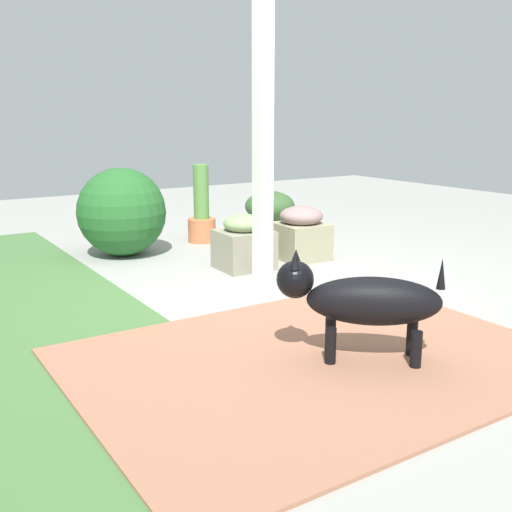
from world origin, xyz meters
name	(u,v)px	position (x,y,z in m)	size (l,w,h in m)	color
ground_plane	(287,289)	(0.00, 0.00, 0.00)	(12.00, 12.00, 0.00)	#989892
brick_path	(317,359)	(-1.13, 0.62, 0.01)	(1.80, 2.40, 0.02)	#9D674D
porch_pillar	(263,132)	(0.24, 0.05, 1.10)	(0.11, 0.11, 2.21)	white
stone_planter_nearest	(301,233)	(0.71, -0.65, 0.22)	(0.44, 0.42, 0.46)	gray
stone_planter_near	(244,243)	(0.68, -0.06, 0.21)	(0.40, 0.43, 0.45)	gray
round_shrub	(122,212)	(1.67, 0.59, 0.39)	(0.78, 0.78, 0.78)	#235D27
terracotta_pot_tall	(202,215)	(1.81, -0.27, 0.27)	(0.27, 0.27, 0.75)	#C56C44
terracotta_pot_broad	(270,210)	(1.70, -1.00, 0.27)	(0.51, 0.51, 0.46)	#B76935
dog	(362,300)	(-1.25, 0.45, 0.33)	(0.64, 0.73, 0.57)	black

